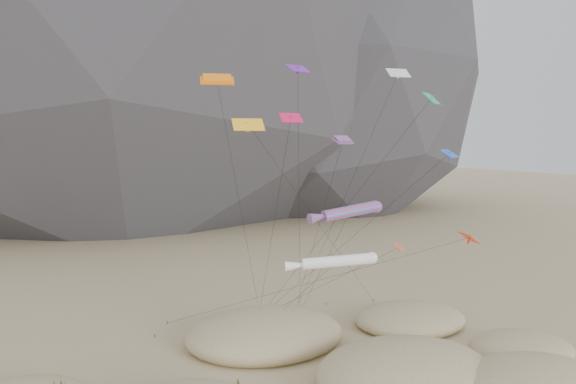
% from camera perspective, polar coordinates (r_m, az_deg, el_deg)
% --- Properties ---
extents(kite_stakes, '(25.90, 6.28, 0.30)m').
position_cam_1_polar(kite_stakes, '(61.81, -1.74, -12.35)').
color(kite_stakes, '#3F2D1E').
rests_on(kite_stakes, ground).
extents(rainbow_tube_kite, '(7.61, 11.63, 13.51)m').
position_cam_1_polar(rainbow_tube_kite, '(49.30, 6.13, -2.01)').
color(rainbow_tube_kite, '#E91842').
rests_on(rainbow_tube_kite, ground).
extents(white_tube_kite, '(7.26, 13.77, 9.76)m').
position_cam_1_polar(white_tube_kite, '(46.28, 4.63, -7.07)').
color(white_tube_kite, white).
rests_on(white_tube_kite, ground).
extents(orange_parafoil, '(11.06, 14.77, 24.43)m').
position_cam_1_polar(orange_parafoil, '(47.85, -7.15, 10.94)').
color(orange_parafoil, orange).
rests_on(orange_parafoil, ground).
extents(multi_parafoil, '(3.39, 13.89, 19.32)m').
position_cam_1_polar(multi_parafoil, '(49.73, 5.51, 4.96)').
color(multi_parafoil, red).
rests_on(multi_parafoil, ground).
extents(delta_kites, '(23.77, 20.93, 25.79)m').
position_cam_1_polar(delta_kites, '(49.65, 8.68, 4.58)').
color(delta_kites, yellow).
rests_on(delta_kites, ground).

